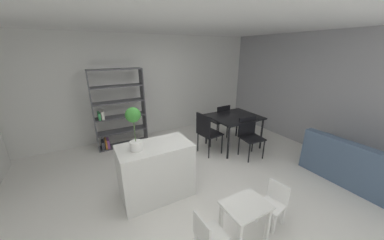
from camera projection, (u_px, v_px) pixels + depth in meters
The scene contains 15 objects.
ground_plane at pixel (184, 191), 3.34m from camera, with size 9.48×9.48×0.00m, color silver.
ceiling_slab at pixel (181, 13), 2.46m from camera, with size 6.89×5.47×0.06m.
back_partition at pixel (136, 88), 5.13m from camera, with size 6.89×0.06×2.62m, color silver.
right_partition_gray at pixel (319, 93), 4.47m from camera, with size 0.06×5.47×2.62m, color #9E9EA3.
kitchen_island at pixel (156, 171), 3.12m from camera, with size 1.09×0.61×0.89m, color silver.
potted_plant_on_island at pixel (134, 125), 2.70m from camera, with size 0.21×0.21×0.62m.
open_bookshelf at pixel (117, 112), 4.67m from camera, with size 1.15×0.32×1.84m.
child_table at pixel (245, 212), 2.37m from camera, with size 0.53×0.41×0.52m.
child_chair_right at pixel (274, 202), 2.65m from camera, with size 0.33×0.33×0.58m.
child_chair_left at pixel (208, 235), 2.15m from camera, with size 0.31×0.31×0.61m.
dining_table at pixel (234, 119), 4.68m from camera, with size 1.10×0.97×0.77m.
dining_chair_island_side at pixel (207, 130), 4.36m from camera, with size 0.48×0.50×0.94m.
dining_chair_far at pixel (221, 119), 5.16m from camera, with size 0.42×0.42×0.91m.
dining_chair_near at pixel (250, 133), 4.32m from camera, with size 0.48×0.46×0.86m.
sofa at pixel (375, 176), 3.28m from camera, with size 0.86×2.14×0.79m.
Camera 1 is at (-1.22, -2.47, 2.22)m, focal length 18.72 mm.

